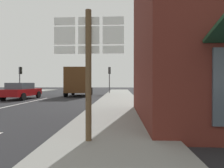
{
  "coord_description": "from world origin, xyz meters",
  "views": [
    {
      "loc": [
        6.99,
        -5.23,
        1.51
      ],
      "look_at": [
        6.18,
        12.63,
        1.35
      ],
      "focal_mm": 29.52,
      "sensor_mm": 36.0,
      "label": 1
    }
  ],
  "objects_px": {
    "delivery_truck": "(79,81)",
    "route_sign_post": "(89,61)",
    "traffic_light_far_left": "(20,74)",
    "sedan_far": "(22,91)",
    "traffic_light_far_right": "(109,74)"
  },
  "relations": [
    {
      "from": "sedan_far",
      "to": "traffic_light_far_left",
      "type": "xyz_separation_m",
      "value": [
        -3.69,
        6.44,
        1.79
      ]
    },
    {
      "from": "sedan_far",
      "to": "route_sign_post",
      "type": "relative_size",
      "value": 1.32
    },
    {
      "from": "sedan_far",
      "to": "route_sign_post",
      "type": "bearing_deg",
      "value": -55.51
    },
    {
      "from": "sedan_far",
      "to": "delivery_truck",
      "type": "xyz_separation_m",
      "value": [
        4.29,
        4.11,
        0.89
      ]
    },
    {
      "from": "sedan_far",
      "to": "delivery_truck",
      "type": "height_order",
      "value": "delivery_truck"
    },
    {
      "from": "traffic_light_far_right",
      "to": "traffic_light_far_left",
      "type": "relative_size",
      "value": 1.03
    },
    {
      "from": "sedan_far",
      "to": "delivery_truck",
      "type": "relative_size",
      "value": 0.84
    },
    {
      "from": "route_sign_post",
      "to": "traffic_light_far_left",
      "type": "distance_m",
      "value": 21.73
    },
    {
      "from": "delivery_truck",
      "to": "traffic_light_far_right",
      "type": "distance_m",
      "value": 5.29
    },
    {
      "from": "traffic_light_far_right",
      "to": "delivery_truck",
      "type": "bearing_deg",
      "value": -127.09
    },
    {
      "from": "sedan_far",
      "to": "delivery_truck",
      "type": "bearing_deg",
      "value": 43.79
    },
    {
      "from": "delivery_truck",
      "to": "traffic_light_far_left",
      "type": "height_order",
      "value": "traffic_light_far_left"
    },
    {
      "from": "traffic_light_far_right",
      "to": "sedan_far",
      "type": "bearing_deg",
      "value": -131.95
    },
    {
      "from": "delivery_truck",
      "to": "traffic_light_far_left",
      "type": "xyz_separation_m",
      "value": [
        -7.98,
        2.33,
        0.9
      ]
    },
    {
      "from": "delivery_truck",
      "to": "route_sign_post",
      "type": "bearing_deg",
      "value": -76.5
    }
  ]
}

